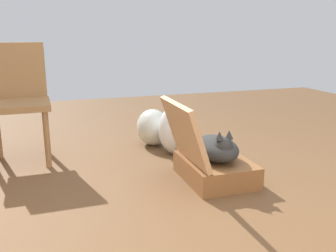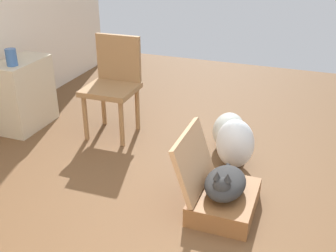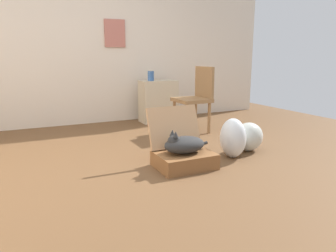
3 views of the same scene
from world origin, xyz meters
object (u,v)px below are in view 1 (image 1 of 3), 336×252
at_px(suitcase_base, 215,169).
at_px(chair, 18,97).
at_px(plastic_bag_clear, 153,127).
at_px(cat, 217,148).
at_px(plastic_bag_white, 177,129).

height_order(suitcase_base, chair, chair).
height_order(plastic_bag_clear, chair, chair).
bearing_deg(cat, suitcase_base, -2.05).
relative_size(suitcase_base, plastic_bag_white, 1.29).
xyz_separation_m(suitcase_base, plastic_bag_white, (0.63, 0.06, 0.14)).
bearing_deg(plastic_bag_clear, suitcase_base, -168.93).
bearing_deg(plastic_bag_white, cat, -174.41).
relative_size(suitcase_base, cat, 1.12).
bearing_deg(plastic_bag_clear, cat, -169.08).
bearing_deg(suitcase_base, plastic_bag_clear, 11.07).
distance_m(cat, plastic_bag_white, 0.64).
bearing_deg(plastic_bag_white, chair, 78.11).
bearing_deg(chair, plastic_bag_white, -12.59).
relative_size(plastic_bag_clear, chair, 0.38).
xyz_separation_m(cat, plastic_bag_clear, (0.95, 0.18, -0.07)).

